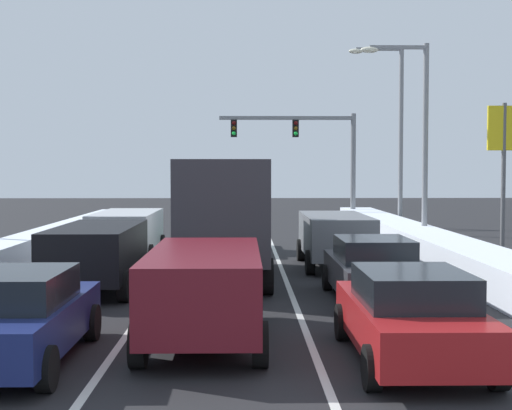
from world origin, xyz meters
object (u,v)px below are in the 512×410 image
Objects in this scene: suv_gray_right_lane_third at (335,235)px; sedan_charcoal_right_lane_second at (373,269)px; suv_maroon_center_lane_nearest at (205,287)px; street_lamp_right_mid at (416,126)px; suv_silver_left_lane_third at (127,231)px; sedan_red_right_lane_nearest at (411,316)px; box_truck_center_lane_second at (225,213)px; sedan_navy_left_lane_nearest at (16,317)px; sedan_green_center_lane_third at (229,231)px; suv_black_left_lane_second at (97,251)px; street_lamp_right_far at (394,123)px; traffic_light_gantry at (311,144)px.

sedan_charcoal_right_lane_second is at bearing -88.77° from suv_gray_right_lane_third.
suv_maroon_center_lane_nearest is 0.61× the size of street_lamp_right_mid.
sedan_red_right_lane_nearest is at bearing -63.41° from suv_silver_left_lane_third.
box_truck_center_lane_second is at bearing 136.96° from sedan_charcoal_right_lane_second.
suv_maroon_center_lane_nearest is at bearing -115.82° from street_lamp_right_mid.
sedan_navy_left_lane_nearest is (-6.71, -5.49, 0.00)m from sedan_charcoal_right_lane_second.
sedan_red_right_lane_nearest is 14.88m from suv_silver_left_lane_third.
suv_gray_right_lane_third is 1.09× the size of sedan_green_center_lane_third.
sedan_green_center_lane_third and sedan_navy_left_lane_nearest have the same top height.
suv_maroon_center_lane_nearest is at bearing -74.62° from suv_silver_left_lane_third.
sedan_red_right_lane_nearest is at bearing -47.89° from suv_black_left_lane_second.
box_truck_center_lane_second is 0.90× the size of street_lamp_right_mid.
sedan_navy_left_lane_nearest is at bearing -154.81° from suv_maroon_center_lane_nearest.
suv_gray_right_lane_third is 0.61× the size of street_lamp_right_mid.
sedan_red_right_lane_nearest is 5.53m from sedan_charcoal_right_lane_second.
suv_gray_right_lane_third is at bearing 33.33° from suv_black_left_lane_second.
suv_gray_right_lane_third is at bearing -54.18° from sedan_green_center_lane_third.
street_lamp_right_far is at bearing 43.06° from sedan_green_center_lane_third.
suv_black_left_lane_second is 23.21m from traffic_light_gantry.
sedan_charcoal_right_lane_second is 5.03m from box_truck_center_lane_second.
street_lamp_right_mid is at bearing 53.87° from suv_gray_right_lane_third.
suv_gray_right_lane_third is 7.42m from street_lamp_right_mid.
traffic_light_gantry reaches higher than suv_black_left_lane_second.
suv_maroon_center_lane_nearest is 0.65× the size of traffic_light_gantry.
suv_black_left_lane_second is at bearing -137.56° from street_lamp_right_mid.
traffic_light_gantry is (0.71, 23.30, 3.73)m from sedan_charcoal_right_lane_second.
box_truck_center_lane_second is 1.47× the size of suv_silver_left_lane_third.
traffic_light_gantry reaches higher than sedan_navy_left_lane_nearest.
suv_silver_left_lane_third is at bearing 116.59° from sedan_red_right_lane_nearest.
suv_gray_right_lane_third is 7.12m from suv_silver_left_lane_third.
sedan_red_right_lane_nearest is at bearing -78.84° from sedan_green_center_lane_third.
sedan_green_center_lane_third is 1.00× the size of sedan_navy_left_lane_nearest.
sedan_green_center_lane_third is (-3.22, 16.34, 0.00)m from sedan_red_right_lane_nearest.
suv_black_left_lane_second is (-6.45, 7.14, 0.25)m from sedan_red_right_lane_nearest.
suv_maroon_center_lane_nearest is 0.68× the size of box_truck_center_lane_second.
street_lamp_right_far is (7.80, 14.77, 3.44)m from box_truck_center_lane_second.
sedan_navy_left_lane_nearest is at bearing -88.65° from suv_silver_left_lane_third.
sedan_charcoal_right_lane_second is 19.15m from street_lamp_right_far.
sedan_red_right_lane_nearest is 6.35m from sedan_navy_left_lane_nearest.
suv_silver_left_lane_third reaches higher than sedan_navy_left_lane_nearest.
suv_silver_left_lane_third reaches higher than sedan_charcoal_right_lane_second.
sedan_navy_left_lane_nearest is at bearing -89.13° from suv_black_left_lane_second.
box_truck_center_lane_second is 9.45m from sedan_navy_left_lane_nearest.
suv_maroon_center_lane_nearest is 1.00× the size of suv_silver_left_lane_third.
suv_gray_right_lane_third is 1.09× the size of sedan_navy_left_lane_nearest.
sedan_navy_left_lane_nearest is at bearing -119.76° from suv_gray_right_lane_third.
suv_black_left_lane_second is at bearing 132.11° from sedan_red_right_lane_nearest.
street_lamp_right_mid is at bearing 64.18° from suv_maroon_center_lane_nearest.
sedan_green_center_lane_third is 0.50× the size of street_lamp_right_far.
street_lamp_right_far reaches higher than sedan_charcoal_right_lane_second.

